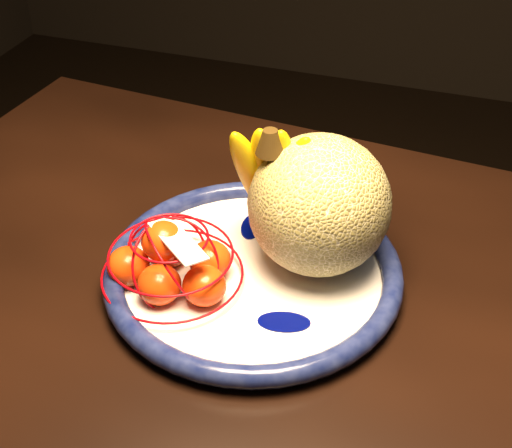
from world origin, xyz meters
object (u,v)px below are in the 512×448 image
(banana_bunch, at_px, (273,174))
(mandarin_bag, at_px, (172,263))
(cantaloupe, at_px, (319,205))
(fruit_bowl, at_px, (253,272))

(banana_bunch, distance_m, mandarin_bag, 0.14)
(cantaloupe, height_order, mandarin_bag, cantaloupe)
(fruit_bowl, bearing_deg, banana_bunch, 88.53)
(banana_bunch, bearing_deg, cantaloupe, -32.29)
(cantaloupe, distance_m, banana_bunch, 0.06)
(banana_bunch, relative_size, mandarin_bag, 0.99)
(fruit_bowl, bearing_deg, mandarin_bag, -150.62)
(banana_bunch, bearing_deg, mandarin_bag, -136.44)
(cantaloupe, distance_m, mandarin_bag, 0.16)
(cantaloupe, xyz_separation_m, banana_bunch, (-0.06, 0.02, 0.01))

